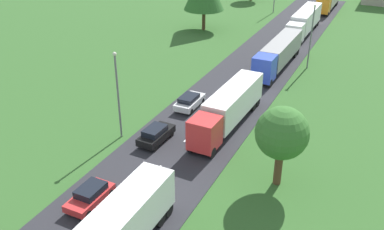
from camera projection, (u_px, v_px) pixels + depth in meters
The scene contains 11 objects.
road at pixel (170, 157), 38.07m from camera, with size 10.00×140.00×0.06m, color #2B2B30.
lane_marking_centre at pixel (155, 172), 36.00m from camera, with size 0.16×124.45×0.01m.
truck_second at pixel (229, 107), 42.19m from camera, with size 2.84×13.12×3.61m.
truck_third at pixel (278, 53), 56.45m from camera, with size 2.65×14.71×3.52m.
truck_fourth at pixel (305, 21), 69.94m from camera, with size 2.52×14.91×3.78m.
car_second at pixel (90, 195), 32.00m from camera, with size 1.92×3.98×1.44m.
car_third at pixel (156, 134), 39.99m from camera, with size 1.96×4.22×1.54m.
car_fourth at pixel (189, 101), 46.36m from camera, with size 1.91×4.28×1.46m.
lamppost_second at pixel (118, 92), 39.15m from camera, with size 0.36×0.36×8.50m.
lamppost_third at pixel (311, 34), 55.28m from camera, with size 0.36×0.36×8.40m.
tree_oak at pixel (282, 134), 32.62m from camera, with size 4.15×4.15×6.71m.
Camera 1 is at (15.73, -3.54, 20.86)m, focal length 40.32 mm.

